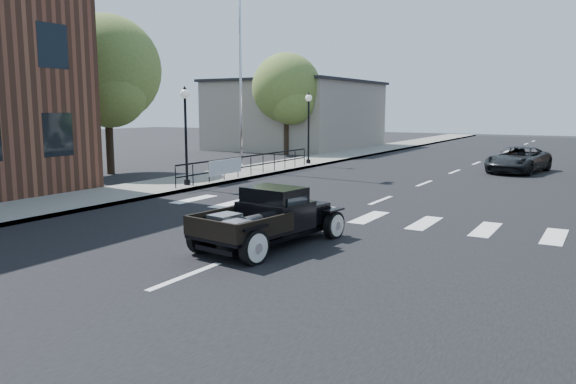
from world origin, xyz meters
The scene contains 14 objects.
ground centered at (0.00, 0.00, 0.00)m, with size 120.00×120.00×0.00m, color black.
road centered at (0.00, 15.00, 0.01)m, with size 14.00×80.00×0.02m, color black.
road_markings centered at (0.00, 10.00, 0.00)m, with size 12.00×60.00×0.06m, color silver, non-canonical shape.
sidewalk_left centered at (-8.50, 15.00, 0.07)m, with size 3.00×80.00×0.15m, color gray.
low_building_left centered at (-15.00, 28.00, 2.50)m, with size 10.00×12.00×5.00m, color gray.
railing centered at (-7.30, 10.00, 0.65)m, with size 0.08×10.00×1.00m, color black, non-canonical shape.
banner centered at (-7.22, 8.00, 0.45)m, with size 0.04×2.20×0.60m, color silver, non-canonical shape.
lamp_post_b centered at (-7.60, 6.00, 2.05)m, with size 0.36×0.36×3.80m, color black, non-canonical shape.
lamp_post_c centered at (-7.60, 16.00, 2.05)m, with size 0.36×0.36×3.80m, color black, non-canonical shape.
flagpole centered at (-9.20, 12.00, 5.73)m, with size 0.12×0.12×11.15m, color silver.
big_tree_near centered at (-14.00, 8.00, 3.71)m, with size 5.05×5.05×7.42m, color #586D2E, non-canonical shape.
big_tree_far centered at (-12.50, 22.00, 3.38)m, with size 4.60×4.60×6.75m, color #586D2E, non-canonical shape.
hotrod_pickup centered at (0.10, -0.24, 0.69)m, with size 1.85×3.96×1.37m, color black, non-canonical shape.
second_car centered at (2.71, 18.32, 0.62)m, with size 2.06×4.47×1.24m, color black.
Camera 1 is at (6.70, -10.73, 3.11)m, focal length 35.00 mm.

